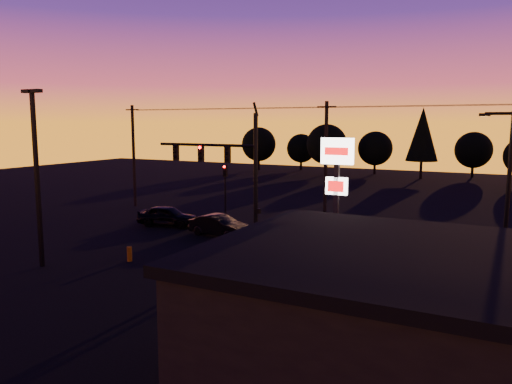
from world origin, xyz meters
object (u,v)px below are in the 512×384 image
Objects in this scene: secondary_signal at (225,185)px; pylon_sign at (337,179)px; suv_parked at (346,291)px; parking_lot_light at (36,166)px; car_left at (167,216)px; traffic_signal_mast at (231,168)px; car_mid at (219,226)px; streetlight at (506,189)px; car_right at (371,234)px; bollard at (130,254)px.

secondary_signal is 15.75m from pylon_sign.
pylon_sign is 5.28m from suv_parked.
parking_lot_light reaches higher than pylon_sign.
car_left is (-0.55, 11.36, -4.53)m from parking_lot_light.
car_mid is (-2.84, 3.31, -4.23)m from traffic_signal_mast.
pylon_sign is 8.00m from streetlight.
car_right is (14.22, 12.22, -4.50)m from parking_lot_light.
car_left is 5.21m from car_mid.
car_left is 0.86× the size of suv_parked.
secondary_signal is 14.90m from parking_lot_light.
streetlight is at bearing 21.65° from parking_lot_light.
pylon_sign is (14.50, 4.50, -0.36)m from parking_lot_light.
streetlight is at bearing 30.08° from pylon_sign.
streetlight is 22.44m from car_left.
parking_lot_light is 12.24m from car_left.
secondary_signal is at bearing 139.65° from suv_parked.
suv_parked is (13.45, -12.83, -2.16)m from secondary_signal.
car_mid is 0.84× the size of suv_parked.
suv_parked is at bearing -131.98° from car_left.
pylon_sign is 1.29× the size of car_right.
secondary_signal is at bearing 162.44° from streetlight.
secondary_signal reaches higher than car_right.
car_right reaches higher than bollard.
car_right is (14.77, 0.86, 0.02)m from car_left.
car_left is 0.83× the size of car_right.
bollard is 9.37m from car_left.
bollard is at bearing 177.03° from car_mid.
pylon_sign is 12.26m from car_mid.
car_right is at bearing -10.95° from secondary_signal.
streetlight is 9.88× the size of bollard.
car_mid is (1.15, 7.43, 0.30)m from bollard.
pylon_sign is (12.00, -9.99, 2.05)m from secondary_signal.
suv_parked is at bearing 5.93° from parking_lot_light.
traffic_signal_mast is at bearing -56.81° from secondary_signal.
secondary_signal is 4.85m from car_left.
car_right is at bearing -72.97° from car_mid.
parking_lot_light reaches higher than bollard.
car_right reaches higher than suv_parked.
traffic_signal_mast is at bearing -65.04° from car_right.
traffic_signal_mast is 1.97× the size of secondary_signal.
bollard is at bearing -61.67° from car_right.
secondary_signal is at bearing 80.21° from parking_lot_light.
streetlight is (14.01, 1.51, -0.52)m from traffic_signal_mast.
suv_parked is at bearing -43.65° from secondary_signal.
pylon_sign is 0.85× the size of streetlight.
car_mid is (5.11, -1.06, -0.04)m from car_left.
car_left is 19.14m from suv_parked.
pylon_sign reaches higher than car_left.
parking_lot_light is 11.29× the size of bollard.
car_left is at bearing -134.29° from secondary_signal.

